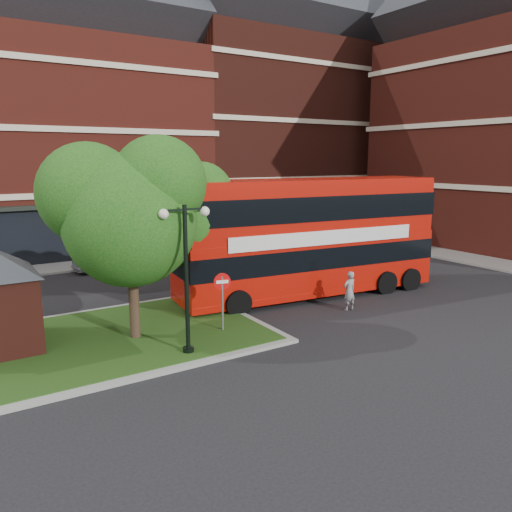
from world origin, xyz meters
TOP-DOWN VIEW (x-y plane):
  - ground at (0.00, 0.00)m, footprint 120.00×120.00m
  - pavement_far at (0.00, 16.50)m, footprint 44.00×3.00m
  - terrace_far_left at (-8.00, 24.00)m, footprint 26.00×12.00m
  - terrace_far_right at (14.00, 24.00)m, footprint 18.00×12.00m
  - traffic_island at (-8.00, 3.00)m, footprint 12.60×7.60m
  - tree_island_west at (-6.60, 2.58)m, footprint 5.40×4.71m
  - tree_island_east at (-3.58, 5.06)m, footprint 4.46×3.90m
  - lamp_island at (-5.50, 0.20)m, footprint 1.72×0.36m
  - lamp_far_left at (2.00, 14.50)m, footprint 1.72×0.36m
  - lamp_far_right at (10.00, 14.50)m, footprint 1.72×0.36m
  - bus at (2.48, 4.00)m, footprint 12.84×4.18m
  - woman at (2.47, 1.14)m, footprint 0.63×0.41m
  - car_silver at (-4.14, 14.50)m, footprint 3.82×1.95m
  - car_white at (9.43, 16.00)m, footprint 3.70×1.30m
  - no_entry_sign at (-3.50, 1.50)m, footprint 0.63×0.21m

SIDE VIEW (x-z plane):
  - ground at x=0.00m, z-range 0.00..0.00m
  - pavement_far at x=0.00m, z-range 0.00..0.12m
  - traffic_island at x=-8.00m, z-range -0.01..0.14m
  - car_white at x=9.43m, z-range 0.00..1.22m
  - car_silver at x=-4.14m, z-range 0.00..1.25m
  - woman at x=2.47m, z-range 0.00..1.70m
  - no_entry_sign at x=-3.50m, z-range 0.49..2.79m
  - lamp_island at x=-5.50m, z-range 0.33..5.33m
  - lamp_far_left at x=2.00m, z-range 0.33..5.33m
  - lamp_far_right at x=10.00m, z-range 0.33..5.33m
  - bus at x=2.48m, z-range 0.75..5.56m
  - tree_island_east at x=-3.58m, z-range 1.10..7.39m
  - tree_island_west at x=-6.60m, z-range 1.19..8.40m
  - terrace_far_left at x=-8.00m, z-range 0.00..14.00m
  - terrace_far_right at x=14.00m, z-range 0.00..16.00m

